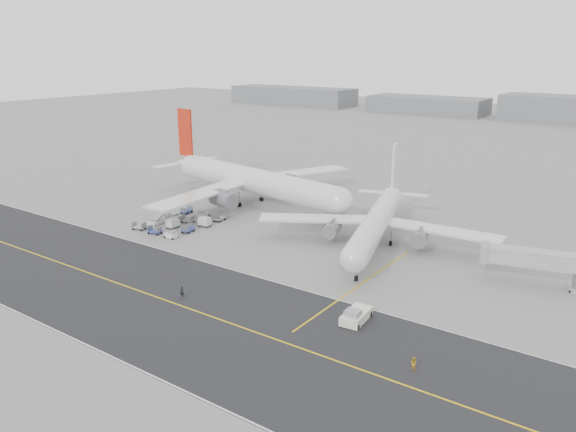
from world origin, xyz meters
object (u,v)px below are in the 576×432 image
Objects in this scene: jet_bridge at (533,260)px; ground_crew_a at (182,292)px; ground_crew_b at (414,363)px; airliner_b at (377,221)px; pushback_tug at (356,316)px; airliner_a at (251,180)px.

ground_crew_a is at bearing -153.50° from jet_bridge.
ground_crew_b is at bearing -17.37° from ground_crew_a.
jet_bridge is 57.94m from ground_crew_a.
jet_bridge is (30.40, -3.61, -0.52)m from airliner_b.
airliner_b is 30.62m from jet_bridge.
airliner_b reaches higher than pushback_tug.
ground_crew_a reaches higher than ground_crew_b.
ground_crew_b is at bearing -35.80° from pushback_tug.
airliner_a reaches higher than jet_bridge.
ground_crew_a is (-26.68, -8.60, 0.03)m from pushback_tug.
airliner_b is 43.26m from ground_crew_a.
pushback_tug is (52.46, -41.38, -5.45)m from airliner_a.
jet_bridge is at bearing 20.52° from ground_crew_a.
airliner_a is 67.04m from pushback_tug.
airliner_a is 71.29m from jet_bridge.
airliner_b reaches higher than ground_crew_a.
pushback_tug is at bearing -135.17° from jet_bridge.
airliner_a is at bearing 150.23° from airliner_b.
airliner_a is 33.43× the size of ground_crew_a.
airliner_b reaches higher than jet_bridge.
ground_crew_b is at bearing -117.19° from airliner_a.
airliner_a is at bearing 136.85° from pushback_tug.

